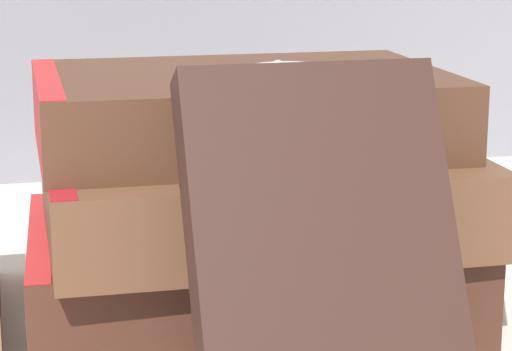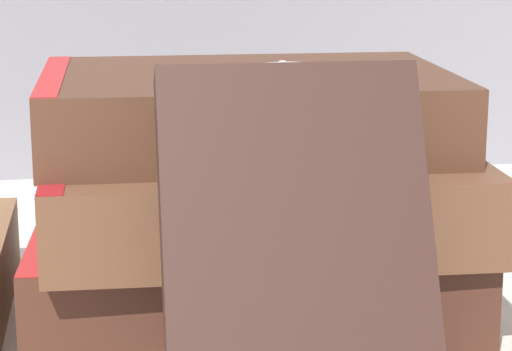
{
  "view_description": "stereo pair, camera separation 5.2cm",
  "coord_description": "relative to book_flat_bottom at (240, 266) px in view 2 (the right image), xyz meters",
  "views": [
    {
      "loc": [
        -0.09,
        -0.5,
        0.21
      ],
      "look_at": [
        0.03,
        0.01,
        0.08
      ],
      "focal_mm": 75.0,
      "sensor_mm": 36.0,
      "label": 1
    },
    {
      "loc": [
        -0.04,
        -0.51,
        0.21
      ],
      "look_at": [
        0.03,
        0.01,
        0.08
      ],
      "focal_mm": 75.0,
      "sensor_mm": 36.0,
      "label": 2
    }
  ],
  "objects": [
    {
      "name": "book_flat_middle",
      "position": [
        0.0,
        -0.02,
        0.05
      ],
      "size": [
        0.22,
        0.16,
        0.04
      ],
      "rotation": [
        0.0,
        0.0,
        -0.01
      ],
      "color": "brown",
      "rests_on": "book_flat_bottom"
    },
    {
      "name": "ground_plane",
      "position": [
        -0.03,
        -0.04,
        -0.02
      ],
      "size": [
        3.0,
        3.0,
        0.0
      ],
      "primitive_type": "plane",
      "color": "beige"
    },
    {
      "name": "book_leaning_front",
      "position": [
        0.01,
        -0.14,
        0.05
      ],
      "size": [
        0.11,
        0.09,
        0.15
      ],
      "rotation": [
        -0.48,
        0.0,
        0.0
      ],
      "color": "#331E19",
      "rests_on": "ground_plane"
    },
    {
      "name": "book_flat_top",
      "position": [
        -0.0,
        -0.0,
        0.09
      ],
      "size": [
        0.21,
        0.15,
        0.04
      ],
      "rotation": [
        0.0,
        0.0,
        -0.01
      ],
      "color": "#4C2D1E",
      "rests_on": "book_flat_middle"
    },
    {
      "name": "book_flat_bottom",
      "position": [
        0.0,
        0.0,
        0.0
      ],
      "size": [
        0.24,
        0.18,
        0.05
      ],
      "rotation": [
        0.0,
        0.0,
        -0.05
      ],
      "color": "#422319",
      "rests_on": "ground_plane"
    },
    {
      "name": "pocket_watch",
      "position": [
        0.02,
        -0.03,
        0.11
      ],
      "size": [
        0.05,
        0.05,
        0.01
      ],
      "color": "silver",
      "rests_on": "book_flat_top"
    }
  ]
}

